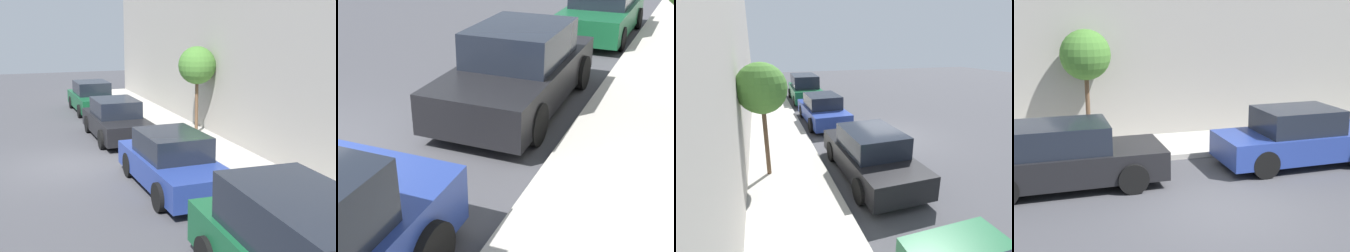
{
  "view_description": "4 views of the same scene",
  "coord_description": "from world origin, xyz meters",
  "views": [
    {
      "loc": [
        -1.87,
        -14.37,
        4.36
      ],
      "look_at": [
        3.33,
        0.18,
        1.0
      ],
      "focal_mm": 50.0,
      "sensor_mm": 36.0,
      "label": 1
    },
    {
      "loc": [
        5.31,
        -4.68,
        3.46
      ],
      "look_at": [
        3.23,
        0.14,
        1.0
      ],
      "focal_mm": 50.0,
      "sensor_mm": 36.0,
      "label": 2
    },
    {
      "loc": [
        5.31,
        10.05,
        4.03
      ],
      "look_at": [
        2.37,
        0.89,
        1.0
      ],
      "focal_mm": 28.0,
      "sensor_mm": 36.0,
      "label": 3
    },
    {
      "loc": [
        -8.51,
        3.36,
        3.98
      ],
      "look_at": [
        3.37,
        -0.05,
        1.0
      ],
      "focal_mm": 50.0,
      "sensor_mm": 36.0,
      "label": 4
    }
  ],
  "objects": [
    {
      "name": "sidewalk",
      "position": [
        4.71,
        0.0,
        0.07
      ],
      "size": [
        2.41,
        32.0,
        0.15
      ],
      "color": "#B2ADA3",
      "rests_on": "ground_plane"
    },
    {
      "name": "ground_plane",
      "position": [
        0.0,
        0.0,
        0.0
      ],
      "size": [
        60.0,
        60.0,
        0.0
      ],
      "primitive_type": "plane",
      "color": "#424247"
    },
    {
      "name": "parked_sedan_fourth",
      "position": [
        2.41,
        9.11,
        0.72
      ],
      "size": [
        1.92,
        4.53,
        1.54
      ],
      "color": "#14512D",
      "rests_on": "ground_plane"
    },
    {
      "name": "street_tree",
      "position": [
        5.28,
        2.3,
        2.81
      ],
      "size": [
        1.47,
        1.47,
        3.41
      ],
      "color": "brown",
      "rests_on": "sidewalk"
    },
    {
      "name": "parked_sedan_third",
      "position": [
        2.22,
        3.09,
        0.72
      ],
      "size": [
        1.92,
        4.53,
        1.54
      ],
      "color": "black",
      "rests_on": "ground_plane"
    },
    {
      "name": "building_facade",
      "position": [
        6.91,
        0.0,
        5.05
      ],
      "size": [
        2.0,
        32.0,
        10.1
      ],
      "color": "gray",
      "rests_on": "ground_plane"
    },
    {
      "name": "parked_sedan_second",
      "position": [
        2.32,
        -3.02,
        0.72
      ],
      "size": [
        1.93,
        4.55,
        1.54
      ],
      "color": "navy",
      "rests_on": "ground_plane"
    }
  ]
}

